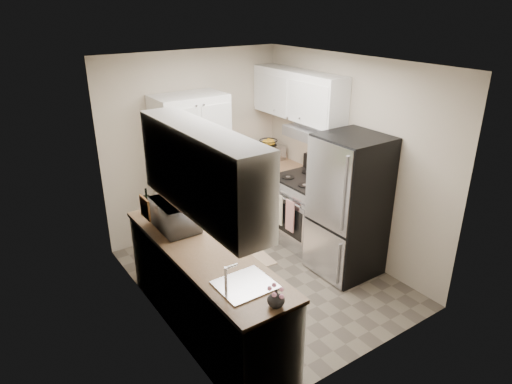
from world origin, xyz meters
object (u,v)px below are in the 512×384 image
(pantry_cabinet, at_px, (193,171))
(wine_bottle, at_px, (147,203))
(microwave, at_px, (176,215))
(electric_range, at_px, (305,210))
(toaster_oven, at_px, (270,152))
(refrigerator, at_px, (349,206))

(pantry_cabinet, xyz_separation_m, wine_bottle, (-0.93, -0.75, 0.06))
(pantry_cabinet, relative_size, microwave, 3.72)
(pantry_cabinet, xyz_separation_m, electric_range, (1.17, -0.93, -0.52))
(pantry_cabinet, relative_size, electric_range, 1.77)
(toaster_oven, bearing_deg, refrigerator, -96.50)
(electric_range, distance_m, refrigerator, 0.88)
(wine_bottle, bearing_deg, toaster_oven, 19.26)
(pantry_cabinet, height_order, wine_bottle, pantry_cabinet)
(pantry_cabinet, bearing_deg, electric_range, -38.22)
(pantry_cabinet, bearing_deg, toaster_oven, 0.65)
(microwave, bearing_deg, refrigerator, -103.52)
(refrigerator, bearing_deg, wine_bottle, 154.89)
(wine_bottle, distance_m, toaster_oven, 2.33)
(wine_bottle, bearing_deg, electric_range, -4.63)
(refrigerator, relative_size, toaster_oven, 4.61)
(refrigerator, bearing_deg, toaster_oven, 85.68)
(microwave, xyz_separation_m, wine_bottle, (-0.12, 0.46, -0.01))
(microwave, bearing_deg, wine_bottle, 15.96)
(electric_range, xyz_separation_m, toaster_oven, (0.10, 0.94, 0.55))
(electric_range, bearing_deg, toaster_oven, 84.12)
(wine_bottle, bearing_deg, refrigerator, -25.11)
(pantry_cabinet, height_order, toaster_oven, pantry_cabinet)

